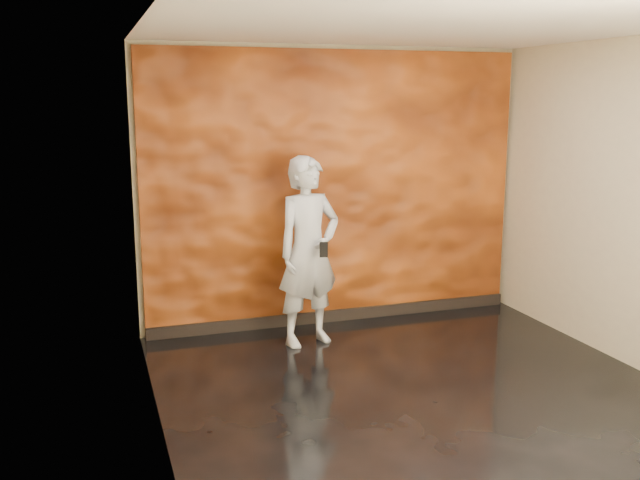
{
  "coord_description": "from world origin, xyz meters",
  "views": [
    {
      "loc": [
        -2.41,
        -4.79,
        2.3
      ],
      "look_at": [
        -0.46,
        1.08,
        1.05
      ],
      "focal_mm": 40.0,
      "sensor_mm": 36.0,
      "label": 1
    }
  ],
  "objects": [
    {
      "name": "baseboard",
      "position": [
        0.0,
        1.92,
        0.06
      ],
      "size": [
        3.9,
        0.04,
        0.12
      ],
      "primitive_type": "cube",
      "color": "black",
      "rests_on": "ground"
    },
    {
      "name": "feature_wall",
      "position": [
        0.0,
        1.96,
        1.38
      ],
      "size": [
        3.9,
        0.06,
        2.75
      ],
      "primitive_type": "cube",
      "color": "orange",
      "rests_on": "ground"
    },
    {
      "name": "room",
      "position": [
        0.0,
        0.0,
        1.4
      ],
      "size": [
        4.02,
        4.02,
        2.81
      ],
      "color": "black",
      "rests_on": "ground"
    },
    {
      "name": "phone",
      "position": [
        -0.42,
        1.1,
        0.96
      ],
      "size": [
        0.08,
        0.03,
        0.14
      ],
      "primitive_type": "cube",
      "rotation": [
        0.0,
        0.0,
        -0.21
      ],
      "color": "black",
      "rests_on": "man"
    },
    {
      "name": "man",
      "position": [
        -0.48,
        1.38,
        0.89
      ],
      "size": [
        0.74,
        0.58,
        1.77
      ],
      "primitive_type": "imported",
      "rotation": [
        0.0,
        0.0,
        0.27
      ],
      "color": "#9EA5AE",
      "rests_on": "ground"
    }
  ]
}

